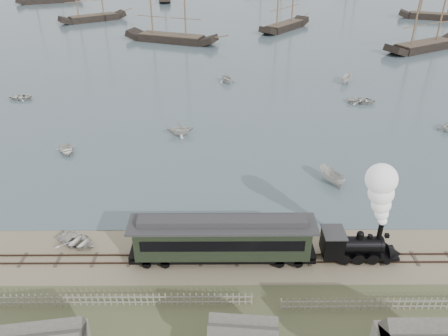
{
  "coord_description": "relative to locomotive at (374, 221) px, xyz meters",
  "views": [
    {
      "loc": [
        0.76,
        -30.07,
        24.77
      ],
      "look_at": [
        0.96,
        7.43,
        3.5
      ],
      "focal_mm": 35.0,
      "sensor_mm": 36.0,
      "label": 1
    }
  ],
  "objects": [
    {
      "name": "ground",
      "position": [
        -12.87,
        2.0,
        -3.94
      ],
      "size": [
        600.0,
        600.0,
        0.0
      ],
      "primitive_type": "plane",
      "color": "gray",
      "rests_on": "ground"
    },
    {
      "name": "rail_track",
      "position": [
        -12.87,
        0.0,
        -3.9
      ],
      "size": [
        120.0,
        1.8,
        0.16
      ],
      "color": "#35251D",
      "rests_on": "ground"
    },
    {
      "name": "picket_fence_west",
      "position": [
        -19.37,
        -5.0,
        -3.94
      ],
      "size": [
        19.0,
        0.1,
        1.2
      ],
      "primitive_type": null,
      "color": "slate",
      "rests_on": "ground"
    },
    {
      "name": "picket_fence_east",
      "position": [
        -0.37,
        -5.5,
        -3.94
      ],
      "size": [
        15.0,
        0.1,
        1.2
      ],
      "primitive_type": null,
      "color": "slate",
      "rests_on": "ground"
    },
    {
      "name": "locomotive",
      "position": [
        0.0,
        0.0,
        0.0
      ],
      "size": [
        6.82,
        2.55,
        8.5
      ],
      "color": "black",
      "rests_on": "ground"
    },
    {
      "name": "passenger_coach",
      "position": [
        -12.09,
        0.0,
        -1.63
      ],
      "size": [
        15.12,
        2.92,
        3.67
      ],
      "color": "black",
      "rests_on": "ground"
    },
    {
      "name": "beached_dinghy",
      "position": [
        -24.84,
        1.97,
        -3.53
      ],
      "size": [
        4.23,
        4.73,
        0.81
      ],
      "primitive_type": "imported",
      "rotation": [
        0.0,
        0.0,
        1.11
      ],
      "color": "beige",
      "rests_on": "ground"
    },
    {
      "name": "rowboat_0",
      "position": [
        -31.09,
        19.42,
        -3.53
      ],
      "size": [
        4.06,
        3.63,
        0.69
      ],
      "primitive_type": "imported",
      "rotation": [
        0.0,
        0.0,
        0.46
      ],
      "color": "beige",
      "rests_on": "harbor_water"
    },
    {
      "name": "rowboat_1",
      "position": [
        -17.62,
        24.45,
        -2.97
      ],
      "size": [
        3.25,
        3.68,
        1.81
      ],
      "primitive_type": "imported",
      "rotation": [
        0.0,
        0.0,
        1.66
      ],
      "color": "beige",
      "rests_on": "harbor_water"
    },
    {
      "name": "rowboat_2",
      "position": [
        -0.33,
        12.26,
        -3.14
      ],
      "size": [
        4.04,
        3.0,
        1.47
      ],
      "primitive_type": "imported",
      "rotation": [
        0.0,
        0.0,
        3.61
      ],
      "color": "beige",
      "rests_on": "harbor_water"
    },
    {
      "name": "rowboat_3",
      "position": [
        9.66,
        35.87,
        -3.44
      ],
      "size": [
        3.72,
        4.71,
        0.88
      ],
      "primitive_type": "imported",
      "rotation": [
        0.0,
        0.0,
        1.4
      ],
      "color": "beige",
      "rests_on": "harbor_water"
    },
    {
      "name": "rowboat_4",
      "position": [
        18.34,
        25.6,
        -3.16
      ],
      "size": [
        3.61,
        3.55,
        1.44
      ],
      "primitive_type": "imported",
      "rotation": [
        0.0,
        0.0,
        5.6
      ],
      "color": "beige",
      "rests_on": "harbor_water"
    },
    {
      "name": "rowboat_5",
      "position": [
        9.6,
        45.65,
        -3.19
      ],
      "size": [
        3.78,
        2.91,
        1.38
      ],
      "primitive_type": "imported",
      "rotation": [
        0.0,
        0.0,
        2.63
      ],
      "color": "beige",
      "rests_on": "harbor_water"
    },
    {
      "name": "rowboat_6",
      "position": [
        -44.26,
        37.83,
        -3.49
      ],
      "size": [
        2.91,
        3.89,
        0.77
      ],
      "primitive_type": "imported",
      "rotation": [
        0.0,
        0.0,
        4.64
      ],
      "color": "beige",
      "rests_on": "harbor_water"
    },
    {
      "name": "rowboat_7",
      "position": [
        -11.29,
        45.99,
        -2.98
      ],
      "size": [
        4.42,
        4.26,
        1.79
      ],
      "primitive_type": "imported",
      "rotation": [
        0.0,
        0.0,
        0.54
      ],
      "color": "beige",
      "rests_on": "harbor_water"
    },
    {
      "name": "schooner_4",
      "position": [
        32.33,
        68.04,
        6.12
      ],
      "size": [
        20.87,
        14.67,
        20.0
      ],
      "primitive_type": null,
      "rotation": [
        0.0,
        0.0,
        0.51
      ],
      "color": "black",
      "rests_on": "harbor_water"
    }
  ]
}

